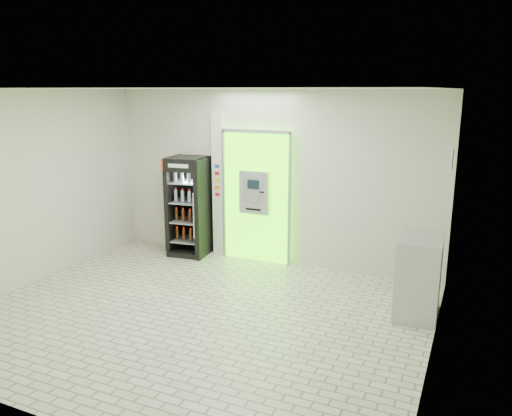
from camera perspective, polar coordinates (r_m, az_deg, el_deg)
The scene contains 7 objects.
ground at distance 7.00m, azimuth -6.70°, elevation -11.98°, with size 6.00×6.00×0.00m, color beige.
room_shell at distance 6.44m, azimuth -7.14°, elevation 3.02°, with size 6.00×6.00×6.00m.
atm_assembly at distance 8.75m, azimuth 0.11°, elevation 1.40°, with size 1.30×0.24×2.33m.
pillar at distance 9.10m, azimuth -4.28°, elevation 2.66°, with size 0.22×0.11×2.60m.
beverage_cooler at distance 9.21m, azimuth -7.61°, elevation -0.02°, with size 0.75×0.70×1.82m.
steel_cabinet at distance 7.07m, azimuth 18.09°, elevation -7.45°, with size 0.59×0.85×1.11m.
exit_sign at distance 6.85m, azimuth 21.49°, elevation 5.20°, with size 0.02×0.22×0.26m.
Camera 1 is at (3.32, -5.39, 2.99)m, focal length 35.00 mm.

